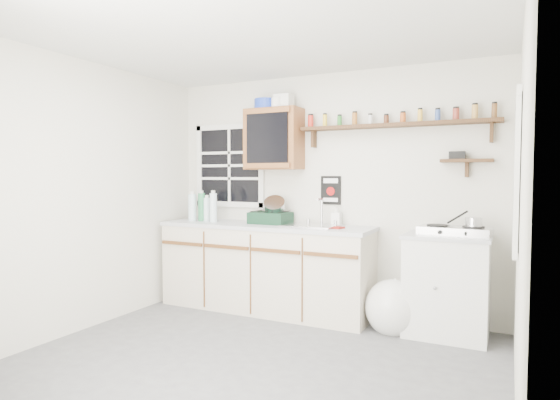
{
  "coord_description": "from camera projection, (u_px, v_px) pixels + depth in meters",
  "views": [
    {
      "loc": [
        1.75,
        -3.05,
        1.43
      ],
      "look_at": [
        -0.03,
        0.55,
        1.22
      ],
      "focal_mm": 30.0,
      "sensor_mm": 36.0,
      "label": 1
    }
  ],
  "objects": [
    {
      "name": "room",
      "position": [
        251.0,
        200.0,
        3.51
      ],
      "size": [
        3.64,
        3.24,
        2.54
      ],
      "color": "#4C4C4F",
      "rests_on": "ground"
    },
    {
      "name": "main_cabinet",
      "position": [
        265.0,
        267.0,
        4.97
      ],
      "size": [
        2.31,
        0.63,
        0.92
      ],
      "color": "beige",
      "rests_on": "floor"
    },
    {
      "name": "right_cabinet",
      "position": [
        447.0,
        285.0,
        4.18
      ],
      "size": [
        0.73,
        0.57,
        0.91
      ],
      "color": "silver",
      "rests_on": "floor"
    },
    {
      "name": "sink",
      "position": [
        312.0,
        225.0,
        4.72
      ],
      "size": [
        0.52,
        0.44,
        0.29
      ],
      "color": "#BBBBC0",
      "rests_on": "main_cabinet"
    },
    {
      "name": "upper_cabinet",
      "position": [
        274.0,
        139.0,
        5.01
      ],
      "size": [
        0.6,
        0.32,
        0.65
      ],
      "color": "brown",
      "rests_on": "wall_back"
    },
    {
      "name": "upper_cabinet_clutter",
      "position": [
        273.0,
        103.0,
        5.0
      ],
      "size": [
        0.43,
        0.24,
        0.14
      ],
      "color": "#1935A8",
      "rests_on": "upper_cabinet"
    },
    {
      "name": "spice_shelf",
      "position": [
        395.0,
        124.0,
        4.5
      ],
      "size": [
        1.91,
        0.18,
        0.35
      ],
      "color": "black",
      "rests_on": "wall_back"
    },
    {
      "name": "secondary_shelf",
      "position": [
        464.0,
        160.0,
        4.26
      ],
      "size": [
        0.45,
        0.16,
        0.24
      ],
      "color": "black",
      "rests_on": "wall_back"
    },
    {
      "name": "warning_sign",
      "position": [
        331.0,
        190.0,
        4.91
      ],
      "size": [
        0.22,
        0.02,
        0.3
      ],
      "color": "black",
      "rests_on": "wall_back"
    },
    {
      "name": "window_back",
      "position": [
        230.0,
        166.0,
        5.44
      ],
      "size": [
        0.93,
        0.03,
        0.98
      ],
      "color": "black",
      "rests_on": "wall_back"
    },
    {
      "name": "window_right",
      "position": [
        518.0,
        173.0,
        3.2
      ],
      "size": [
        0.03,
        0.78,
        1.08
      ],
      "color": "black",
      "rests_on": "wall_back"
    },
    {
      "name": "water_bottles",
      "position": [
        202.0,
        207.0,
        5.27
      ],
      "size": [
        0.4,
        0.14,
        0.35
      ],
      "color": "silver",
      "rests_on": "main_cabinet"
    },
    {
      "name": "dish_rack",
      "position": [
        272.0,
        214.0,
        5.0
      ],
      "size": [
        0.42,
        0.32,
        0.31
      ],
      "rotation": [
        0.0,
        0.0,
        -0.02
      ],
      "color": "black",
      "rests_on": "main_cabinet"
    },
    {
      "name": "soap_bottle",
      "position": [
        336.0,
        216.0,
        4.8
      ],
      "size": [
        0.1,
        0.1,
        0.2
      ],
      "primitive_type": "imported",
      "rotation": [
        0.0,
        0.0,
        0.05
      ],
      "color": "silver",
      "rests_on": "main_cabinet"
    },
    {
      "name": "rag",
      "position": [
        337.0,
        228.0,
        4.55
      ],
      "size": [
        0.15,
        0.14,
        0.02
      ],
      "primitive_type": "cube",
      "rotation": [
        0.0,
        0.0,
        -0.3
      ],
      "color": "maroon",
      "rests_on": "main_cabinet"
    },
    {
      "name": "hotplate",
      "position": [
        455.0,
        231.0,
        4.11
      ],
      "size": [
        0.62,
        0.37,
        0.09
      ],
      "rotation": [
        0.0,
        0.0,
        -0.08
      ],
      "color": "#BBBBC0",
      "rests_on": "right_cabinet"
    },
    {
      "name": "saucepan",
      "position": [
        473.0,
        222.0,
        4.05
      ],
      "size": [
        0.31,
        0.25,
        0.15
      ],
      "rotation": [
        0.0,
        0.0,
        -0.84
      ],
      "color": "#BBBBC0",
      "rests_on": "hotplate"
    },
    {
      "name": "trash_bag",
      "position": [
        393.0,
        308.0,
        4.28
      ],
      "size": [
        0.46,
        0.42,
        0.53
      ],
      "color": "silver",
      "rests_on": "floor"
    }
  ]
}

